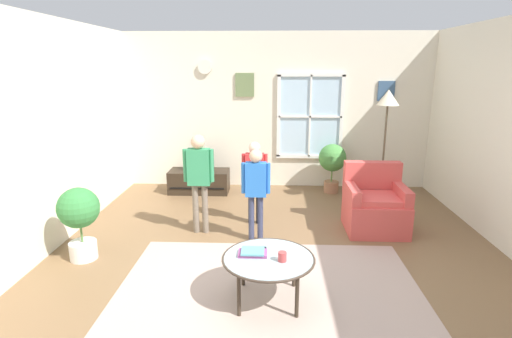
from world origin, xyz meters
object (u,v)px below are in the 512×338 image
armchair (375,206)px  person_red_shirt (255,173)px  book_stack (253,252)px  cup (282,257)px  potted_plant_corner (79,215)px  television (198,159)px  person_blue_shirt (256,185)px  coffee_table (268,260)px  floor_lamp (387,110)px  potted_plant_by_window (332,161)px  tv_stand (199,181)px  remote_near_books (261,250)px  person_green_shirt (199,173)px

armchair → person_red_shirt: size_ratio=0.76×
armchair → book_stack: bearing=-132.4°
cup → potted_plant_corner: bearing=160.2°
television → person_blue_shirt: bearing=-61.2°
coffee_table → floor_lamp: size_ratio=0.48×
potted_plant_by_window → floor_lamp: (0.62, -0.81, 0.95)m
tv_stand → television: size_ratio=1.93×
potted_plant_by_window → cup: bearing=-105.2°
television → person_blue_shirt: (1.06, -1.93, 0.15)m
armchair → person_blue_shirt: bearing=-164.8°
coffee_table → remote_near_books: 0.15m
book_stack → potted_plant_by_window: 3.50m
floor_lamp → coffee_table: bearing=-123.5°
armchair → book_stack: 2.29m
person_green_shirt → potted_plant_corner: (-1.20, -0.79, -0.29)m
coffee_table → person_green_shirt: person_green_shirt is taller
tv_stand → person_red_shirt: person_red_shirt is taller
armchair → remote_near_books: bearing=-132.3°
armchair → person_green_shirt: (-2.30, -0.20, 0.49)m
coffee_table → remote_near_books: size_ratio=6.11×
cup → remote_near_books: 0.27m
potted_plant_corner → armchair: bearing=15.9°
television → potted_plant_corner: size_ratio=0.63×
potted_plant_corner → person_red_shirt: bearing=30.8°
armchair → book_stack: armchair is taller
coffee_table → book_stack: (-0.15, 0.05, 0.05)m
person_blue_shirt → remote_near_books: bearing=-85.4°
cup → floor_lamp: 3.19m
potted_plant_by_window → potted_plant_corner: size_ratio=1.01×
floor_lamp → potted_plant_by_window: bearing=127.6°
floor_lamp → tv_stand: bearing=166.0°
armchair → remote_near_books: size_ratio=6.21×
tv_stand → remote_near_books: size_ratio=7.25×
cup → person_red_shirt: bearing=99.8°
tv_stand → armchair: size_ratio=1.17×
person_red_shirt → potted_plant_by_window: person_red_shirt is taller
book_stack → potted_plant_by_window: size_ratio=0.31×
person_green_shirt → tv_stand: bearing=100.9°
remote_near_books → floor_lamp: floor_lamp is taller
coffee_table → person_red_shirt: size_ratio=0.74×
book_stack → person_green_shirt: (-0.76, 1.48, 0.36)m
potted_plant_corner → potted_plant_by_window: bearing=39.4°
book_stack → person_green_shirt: person_green_shirt is taller
tv_stand → coffee_table: (1.23, -3.25, 0.22)m
cup → person_blue_shirt: size_ratio=0.08×
television → cup: 3.58m
book_stack → cup: 0.29m
armchair → television: bearing=150.1°
tv_stand → coffee_table: 3.48m
armchair → potted_plant_corner: armchair is taller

